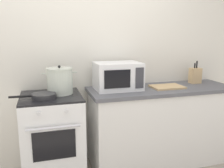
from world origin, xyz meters
TOP-DOWN VIEW (x-y plane):
  - back_wall at (0.30, 0.97)m, footprint 4.40×0.10m
  - lower_cabinet_right at (0.90, 0.62)m, footprint 1.64×0.56m
  - countertop_right at (0.90, 0.62)m, footprint 1.70×0.60m
  - stove at (-0.35, 0.60)m, footprint 0.60×0.64m
  - stock_pot at (-0.25, 0.65)m, footprint 0.35×0.27m
  - frying_pan at (-0.42, 0.49)m, footprint 0.43×0.23m
  - microwave at (0.38, 0.68)m, footprint 0.50×0.37m
  - cutting_board at (0.95, 0.60)m, footprint 0.36×0.26m
  - knife_block at (1.42, 0.74)m, footprint 0.13×0.10m

SIDE VIEW (x-z plane):
  - lower_cabinet_right at x=0.90m, z-range 0.00..0.88m
  - stove at x=-0.35m, z-range 0.00..0.92m
  - countertop_right at x=0.90m, z-range 0.88..0.92m
  - cutting_board at x=0.95m, z-range 0.92..0.94m
  - frying_pan at x=-0.42m, z-range 0.92..0.97m
  - knife_block at x=1.42m, z-range 0.88..1.16m
  - stock_pot at x=-0.25m, z-range 0.91..1.20m
  - microwave at x=0.38m, z-range 0.92..1.22m
  - back_wall at x=0.30m, z-range 0.00..2.50m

